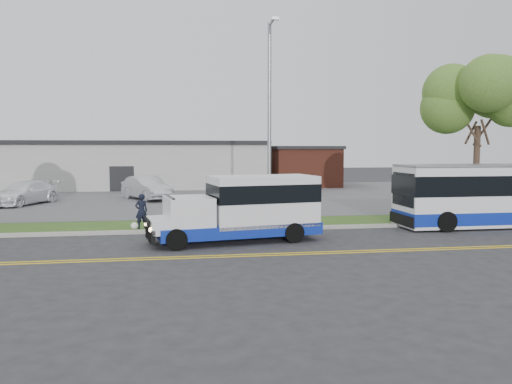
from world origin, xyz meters
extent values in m
plane|color=#28282B|center=(0.00, 0.00, 0.00)|extent=(140.00, 140.00, 0.00)
cube|color=gold|center=(0.00, -3.85, 0.01)|extent=(70.00, 0.12, 0.01)
cube|color=gold|center=(0.00, -4.15, 0.01)|extent=(70.00, 0.12, 0.01)
cube|color=#9E9B93|center=(0.00, 1.10, 0.07)|extent=(80.00, 0.30, 0.15)
cube|color=#264517|center=(0.00, 2.90, 0.05)|extent=(80.00, 3.30, 0.10)
cube|color=#4C4C4F|center=(0.00, 17.00, 0.05)|extent=(80.00, 25.00, 0.10)
cube|color=#9E9E99|center=(-6.00, 27.00, 2.00)|extent=(25.00, 10.00, 4.00)
cube|color=black|center=(-6.00, 27.00, 4.17)|extent=(25.40, 10.40, 0.35)
cube|color=black|center=(-6.00, 22.05, 1.10)|extent=(2.00, 0.15, 2.20)
cube|color=brown|center=(10.50, 26.00, 1.80)|extent=(6.00, 7.00, 3.60)
cube|color=black|center=(10.50, 26.00, 3.75)|extent=(6.30, 7.30, 0.30)
cylinder|color=#3C2920|center=(14.00, 3.00, 2.48)|extent=(0.32, 0.32, 4.76)
ellipsoid|color=#3A5F21|center=(14.00, 3.00, 6.22)|extent=(5.20, 5.20, 4.42)
cylinder|color=gray|center=(3.00, 2.80, 4.85)|extent=(0.18, 0.18, 9.50)
cylinder|color=gray|center=(3.00, 2.10, 9.50)|extent=(0.12, 1.40, 0.12)
cube|color=gray|center=(3.00, 1.45, 9.45)|extent=(0.35, 0.18, 0.12)
cube|color=#0D2595|center=(0.98, -1.31, 0.52)|extent=(6.70, 3.25, 0.47)
cube|color=silver|center=(2.00, -1.13, 1.61)|extent=(4.47, 2.86, 1.98)
cube|color=black|center=(2.00, -1.13, 1.94)|extent=(4.49, 2.90, 0.71)
cube|color=silver|center=(-0.98, -1.65, 1.28)|extent=(2.02, 2.29, 1.13)
cube|color=black|center=(-1.68, -1.77, 1.46)|extent=(0.40, 1.78, 0.85)
cube|color=silver|center=(-2.00, -1.83, 0.80)|extent=(1.26, 2.07, 0.52)
cube|color=black|center=(-2.42, -1.90, 0.52)|extent=(0.47, 1.93, 0.47)
sphere|color=#FFD88C|center=(-2.34, -2.61, 0.76)|extent=(0.22, 0.22, 0.19)
sphere|color=#FFD88C|center=(-2.59, -1.21, 0.76)|extent=(0.22, 0.22, 0.19)
cylinder|color=black|center=(-1.45, -2.77, 0.40)|extent=(0.83, 0.40, 0.79)
cylinder|color=black|center=(-1.80, -0.76, 0.40)|extent=(0.83, 0.40, 0.79)
cylinder|color=black|center=(3.11, -1.98, 0.40)|extent=(0.83, 0.40, 0.79)
cylinder|color=black|center=(2.76, 0.03, 0.40)|extent=(0.83, 0.40, 0.79)
cube|color=white|center=(14.09, 0.60, 1.48)|extent=(10.55, 2.46, 2.78)
cube|color=#0D2595|center=(14.09, 0.60, 0.53)|extent=(10.57, 2.48, 0.57)
cube|color=black|center=(14.09, 0.60, 2.01)|extent=(10.59, 2.50, 0.91)
cube|color=black|center=(8.87, 0.57, 1.82)|extent=(0.11, 2.20, 1.53)
cube|color=black|center=(8.81, 0.57, 0.43)|extent=(0.13, 2.40, 0.48)
cube|color=gray|center=(14.09, 0.60, 2.89)|extent=(10.55, 2.46, 0.11)
cylinder|color=black|center=(10.37, -0.55, 0.46)|extent=(0.92, 0.31, 0.92)
cylinder|color=black|center=(10.35, 1.71, 0.46)|extent=(0.92, 0.31, 0.92)
imported|color=black|center=(-3.01, 1.90, 0.89)|extent=(0.67, 0.55, 1.58)
imported|color=#B0B4B8|center=(-3.53, 14.72, 0.92)|extent=(3.93, 5.19, 1.64)
imported|color=white|center=(-11.12, 12.96, 0.84)|extent=(3.94, 5.52, 1.48)
sphere|color=white|center=(-3.31, 1.65, 0.26)|extent=(0.32, 0.32, 0.32)
sphere|color=white|center=(-2.71, 2.15, 0.26)|extent=(0.32, 0.32, 0.32)
camera|label=1|loc=(-1.37, -20.86, 3.72)|focal=35.00mm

